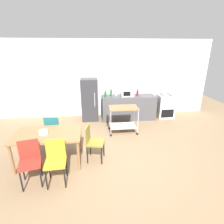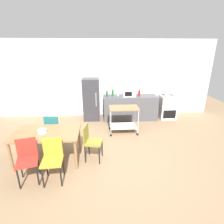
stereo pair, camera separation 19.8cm
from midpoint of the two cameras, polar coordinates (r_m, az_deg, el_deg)
The scene contains 18 objects.
ground_plane at distance 4.47m, azimuth 0.91°, elevation -15.09°, with size 12.00×12.00×0.00m, color #8C7051.
back_wall at distance 6.94m, azimuth -1.32°, elevation 10.68°, with size 8.40×0.12×2.90m, color white.
kitchen_counter at distance 6.71m, azimuth 6.71°, elevation 1.41°, with size 2.00×0.64×0.90m, color #4C4C51.
dining_table at distance 4.34m, azimuth -19.17°, elevation -7.13°, with size 1.50×0.90×0.75m.
chair_mustard at distance 3.78m, azimuth -17.29°, elevation -13.88°, with size 0.42×0.42×0.89m.
chair_red at distance 3.94m, azimuth -24.47°, elevation -13.34°, with size 0.48×0.48×0.89m.
chair_olive at distance 4.23m, azimuth -5.55°, elevation -9.08°, with size 0.48×0.48×0.89m.
chair_teal at distance 5.05m, azimuth -17.37°, elevation -4.96°, with size 0.44×0.44×0.89m.
stove_oven at distance 7.13m, azimuth 18.21°, elevation 1.67°, with size 0.60×0.61×0.92m.
refrigerator at distance 6.60m, azimuth -5.85°, elevation 4.08°, with size 0.60×0.63×1.55m.
kitchen_cart at distance 5.55m, azimuth 4.81°, elevation -1.19°, with size 0.91×0.57×0.85m.
bottle_vinegar at distance 6.44m, azimuth -0.75°, elevation 5.83°, with size 0.08×0.08×0.24m.
bottle_hot_sauce at distance 6.51m, azimuth 1.12°, elevation 6.20°, with size 0.07×0.07×0.28m.
bottle_soy_sauce at distance 6.54m, azimuth 2.77°, elevation 6.08°, with size 0.07×0.07×0.25m.
microwave at distance 6.52m, azimuth 6.34°, elevation 6.19°, with size 0.46×0.35×0.26m.
bottle_sesame_oil at distance 6.61m, azimuth 9.66°, elevation 6.00°, with size 0.08×0.08×0.26m.
fruit_bowl at distance 4.29m, azimuth -20.49°, elevation -5.81°, with size 0.20×0.20×0.08m, color white.
kettle at distance 6.86m, azimuth 18.07°, elevation 5.75°, with size 0.24×0.17×0.19m.
Camera 2 is at (-0.23, -3.66, 2.56)m, focal length 28.20 mm.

